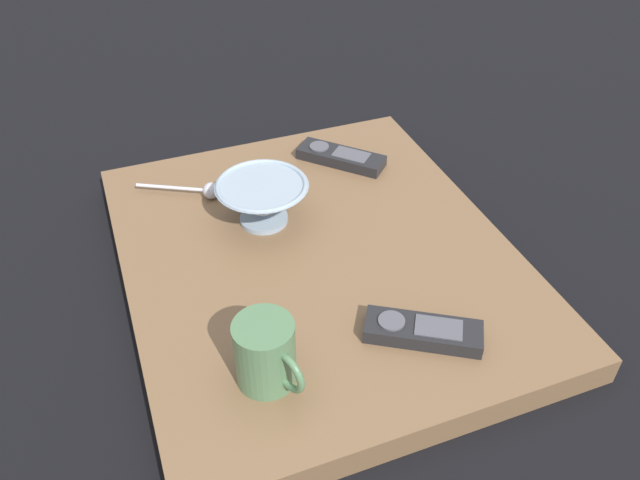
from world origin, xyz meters
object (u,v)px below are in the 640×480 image
(cereal_bowl, at_px, (263,200))
(tv_remote_near, at_px, (341,157))
(coffee_mug, at_px, (266,354))
(teaspoon, at_px, (205,190))
(tv_remote_far, at_px, (423,331))

(cereal_bowl, bearing_deg, tv_remote_near, -57.08)
(coffee_mug, height_order, teaspoon, coffee_mug)
(tv_remote_near, xyz_separation_m, tv_remote_far, (-0.43, 0.06, 0.00))
(coffee_mug, relative_size, teaspoon, 0.80)
(tv_remote_near, bearing_deg, teaspoon, 94.54)
(cereal_bowl, distance_m, tv_remote_far, 0.34)
(tv_remote_near, bearing_deg, coffee_mug, 147.51)
(cereal_bowl, relative_size, teaspoon, 1.13)
(tv_remote_far, bearing_deg, cereal_bowl, 21.14)
(cereal_bowl, relative_size, tv_remote_near, 0.98)
(cereal_bowl, xyz_separation_m, teaspoon, (0.10, 0.07, -0.03))
(cereal_bowl, bearing_deg, coffee_mug, 163.93)
(cereal_bowl, xyz_separation_m, tv_remote_far, (-0.31, -0.12, -0.03))
(tv_remote_far, bearing_deg, coffee_mug, 87.97)
(tv_remote_far, bearing_deg, teaspoon, 25.39)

